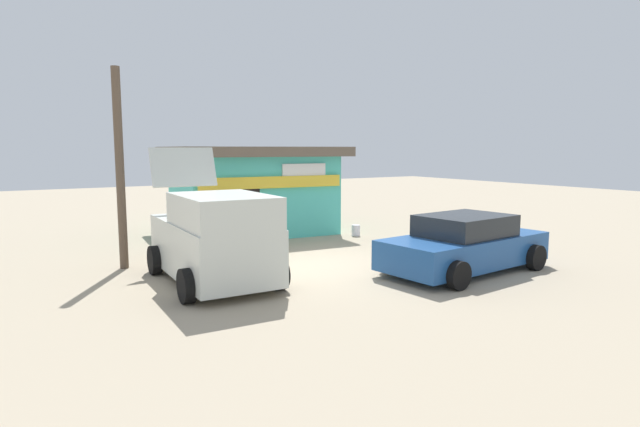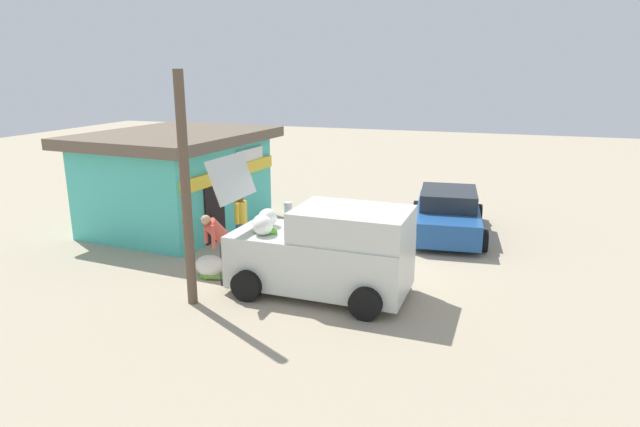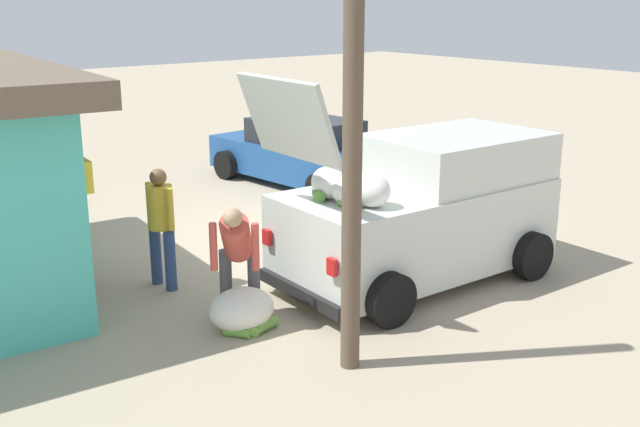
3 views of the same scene
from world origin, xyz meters
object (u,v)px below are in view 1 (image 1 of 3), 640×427
storefront_bar (252,188)px  vendor_standing (241,218)px  delivery_van (214,238)px  paint_bucket (356,230)px  parked_sedan (464,245)px  unloaded_banana_pile (179,249)px  customer_bending (189,225)px

storefront_bar → vendor_standing: 3.45m
delivery_van → vendor_standing: bearing=57.6°
delivery_van → paint_bucket: size_ratio=11.69×
parked_sedan → vendor_standing: size_ratio=2.72×
vendor_standing → delivery_van: bearing=-122.4°
unloaded_banana_pile → paint_bucket: 6.04m
parked_sedan → unloaded_banana_pile: bearing=137.1°
vendor_standing → storefront_bar: bearing=60.5°
delivery_van → customer_bending: delivery_van is taller
parked_sedan → paint_bucket: (0.74, 5.38, -0.44)m
delivery_van → parked_sedan: (5.36, -2.04, -0.35)m
paint_bucket → vendor_standing: bearing=-174.9°
delivery_van → vendor_standing: 3.51m
parked_sedan → vendor_standing: vendor_standing is taller
vendor_standing → customer_bending: (-1.56, -0.19, -0.04)m
storefront_bar → vendor_standing: bearing=-119.5°
vendor_standing → customer_bending: size_ratio=1.09×
storefront_bar → unloaded_banana_pile: 4.80m
storefront_bar → unloaded_banana_pile: bearing=-138.8°
storefront_bar → customer_bending: 4.56m
storefront_bar → customer_bending: storefront_bar is taller
parked_sedan → customer_bending: size_ratio=2.97×
vendor_standing → customer_bending: bearing=-173.0°
parked_sedan → vendor_standing: bearing=124.8°
delivery_van → customer_bending: bearing=83.4°
delivery_van → paint_bucket: delivery_van is taller
customer_bending → unloaded_banana_pile: size_ratio=1.71×
vendor_standing → unloaded_banana_pile: (-1.81, -0.09, -0.69)m
parked_sedan → unloaded_banana_pile: size_ratio=5.07×
delivery_van → parked_sedan: bearing=-20.9°
unloaded_banana_pile → paint_bucket: size_ratio=2.40×
customer_bending → unloaded_banana_pile: bearing=157.6°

